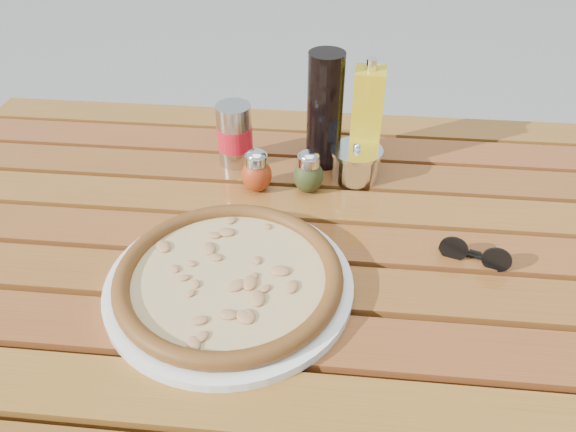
# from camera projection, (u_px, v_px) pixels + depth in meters

# --- Properties ---
(table) EXTENTS (1.40, 0.90, 0.75)m
(table) POSITION_uv_depth(u_px,v_px,m) (287.00, 272.00, 0.96)
(table) COLOR #3D200D
(table) RESTS_ON ground
(plate) EXTENTS (0.42, 0.42, 0.01)m
(plate) POSITION_uv_depth(u_px,v_px,m) (230.00, 284.00, 0.82)
(plate) COLOR white
(plate) RESTS_ON table
(pizza) EXTENTS (0.38, 0.38, 0.03)m
(pizza) POSITION_uv_depth(u_px,v_px,m) (229.00, 276.00, 0.81)
(pizza) COLOR beige
(pizza) RESTS_ON plate
(pepper_shaker) EXTENTS (0.07, 0.07, 0.08)m
(pepper_shaker) POSITION_uv_depth(u_px,v_px,m) (257.00, 171.00, 1.00)
(pepper_shaker) COLOR #B13914
(pepper_shaker) RESTS_ON table
(oregano_shaker) EXTENTS (0.06, 0.06, 0.08)m
(oregano_shaker) POSITION_uv_depth(u_px,v_px,m) (308.00, 172.00, 1.00)
(oregano_shaker) COLOR #3A4019
(oregano_shaker) RESTS_ON table
(dark_bottle) EXTENTS (0.08, 0.08, 0.22)m
(dark_bottle) POSITION_uv_depth(u_px,v_px,m) (325.00, 111.00, 1.03)
(dark_bottle) COLOR black
(dark_bottle) RESTS_ON table
(soda_can) EXTENTS (0.09, 0.09, 0.12)m
(soda_can) POSITION_uv_depth(u_px,v_px,m) (235.00, 135.00, 1.06)
(soda_can) COLOR silver
(soda_can) RESTS_ON table
(olive_oil_cruet) EXTENTS (0.06, 0.06, 0.21)m
(olive_oil_cruet) POSITION_uv_depth(u_px,v_px,m) (366.00, 118.00, 1.04)
(olive_oil_cruet) COLOR gold
(olive_oil_cruet) RESTS_ON table
(parmesan_tin) EXTENTS (0.10, 0.10, 0.07)m
(parmesan_tin) POSITION_uv_depth(u_px,v_px,m) (356.00, 163.00, 1.04)
(parmesan_tin) COLOR silver
(parmesan_tin) RESTS_ON table
(sunglasses) EXTENTS (0.11, 0.05, 0.04)m
(sunglasses) POSITION_uv_depth(u_px,v_px,m) (475.00, 254.00, 0.86)
(sunglasses) COLOR black
(sunglasses) RESTS_ON table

